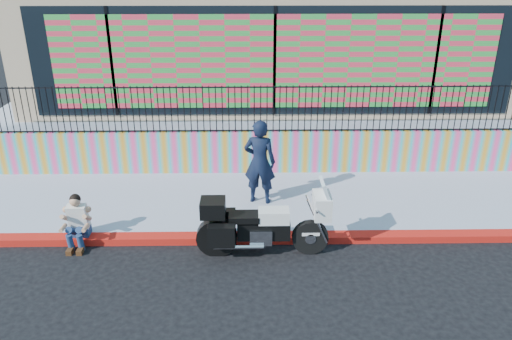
{
  "coord_description": "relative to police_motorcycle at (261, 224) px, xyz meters",
  "views": [
    {
      "loc": [
        -0.69,
        -8.82,
        5.41
      ],
      "look_at": [
        -0.53,
        1.2,
        1.07
      ],
      "focal_mm": 35.0,
      "sensor_mm": 36.0,
      "label": 1
    }
  ],
  "objects": [
    {
      "name": "sidewalk",
      "position": [
        0.46,
        2.1,
        -0.58
      ],
      "size": [
        16.0,
        3.0,
        0.15
      ],
      "primitive_type": "cube",
      "color": "#99A2B7",
      "rests_on": "ground"
    },
    {
      "name": "storefront_building",
      "position": [
        0.46,
        8.58,
        2.59
      ],
      "size": [
        14.0,
        8.06,
        4.0
      ],
      "color": "tan",
      "rests_on": "elevated_platform"
    },
    {
      "name": "mural_wall",
      "position": [
        0.46,
        3.7,
        0.04
      ],
      "size": [
        16.0,
        0.2,
        1.1
      ],
      "primitive_type": "cube",
      "color": "#FD4286",
      "rests_on": "sidewalk"
    },
    {
      "name": "red_curb",
      "position": [
        0.46,
        0.45,
        -0.58
      ],
      "size": [
        16.0,
        0.3,
        0.15
      ],
      "primitive_type": "cube",
      "color": "red",
      "rests_on": "ground"
    },
    {
      "name": "elevated_platform",
      "position": [
        0.46,
        8.8,
        -0.03
      ],
      "size": [
        16.0,
        10.0,
        1.25
      ],
      "primitive_type": "cube",
      "color": "#99A2B7",
      "rests_on": "ground"
    },
    {
      "name": "seated_man",
      "position": [
        -3.66,
        0.33,
        -0.21
      ],
      "size": [
        0.54,
        0.71,
        1.06
      ],
      "color": "navy",
      "rests_on": "ground"
    },
    {
      "name": "ground",
      "position": [
        0.46,
        0.45,
        -0.66
      ],
      "size": [
        90.0,
        90.0,
        0.0
      ],
      "primitive_type": "plane",
      "color": "black",
      "rests_on": "ground"
    },
    {
      "name": "metal_fence",
      "position": [
        0.46,
        3.7,
        1.19
      ],
      "size": [
        15.8,
        0.04,
        1.2
      ],
      "primitive_type": null,
      "color": "black",
      "rests_on": "mural_wall"
    },
    {
      "name": "police_motorcycle",
      "position": [
        0.0,
        0.0,
        0.0
      ],
      "size": [
        2.52,
        0.83,
        1.57
      ],
      "color": "black",
      "rests_on": "ground"
    },
    {
      "name": "police_officer",
      "position": [
        0.02,
        1.96,
        0.48
      ],
      "size": [
        0.8,
        0.61,
        1.97
      ],
      "primitive_type": "imported",
      "rotation": [
        0.0,
        0.0,
        2.93
      ],
      "color": "black",
      "rests_on": "sidewalk"
    }
  ]
}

